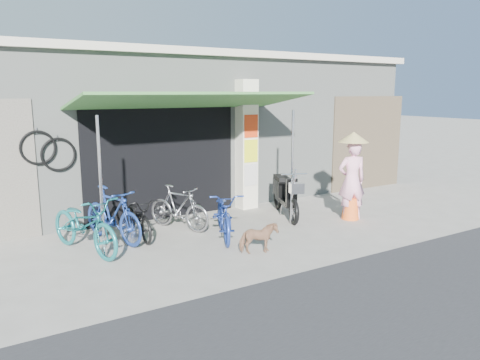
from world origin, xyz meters
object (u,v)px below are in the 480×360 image
bike_silver (178,207)px  moped (285,194)px  bike_black (138,217)px  bike_navy (224,214)px  bike_teal (85,224)px  street_dog (259,238)px  bike_blue (113,215)px  nun (352,177)px

bike_silver → moped: moped is taller
bike_black → bike_navy: (1.38, -0.85, 0.07)m
bike_teal → moped: (4.37, 0.16, -0.01)m
bike_navy → street_dog: bearing=-63.9°
bike_black → street_dog: size_ratio=2.34×
street_dog → moped: bearing=-29.8°
bike_black → bike_silver: bike_silver is taller
bike_blue → moped: 3.79m
bike_silver → bike_teal: bearing=166.8°
bike_blue → bike_navy: bearing=-42.4°
bike_teal → bike_silver: size_ratio=1.28×
bike_blue → nun: 4.99m
bike_navy → moped: moped is taller
street_dog → nun: 3.10m
bike_black → nun: size_ratio=0.79×
bike_navy → street_dog: size_ratio=2.73×
bike_teal → street_dog: (2.51, -1.58, -0.23)m
moped → bike_black: bearing=-161.3°
bike_blue → bike_black: bearing=-18.7°
bike_black → moped: size_ratio=0.82×
bike_black → street_dog: bike_black is taller
bike_navy → street_dog: (0.06, -1.09, -0.19)m
bike_black → bike_silver: bearing=8.6°
bike_blue → bike_navy: (1.86, -0.85, -0.05)m
bike_blue → street_dog: 2.74m
street_dog → moped: size_ratio=0.35×
bike_blue → bike_black: bike_blue is taller
bike_blue → bike_navy: size_ratio=0.97×
bike_navy → nun: (2.98, -0.29, 0.47)m
bike_blue → nun: bearing=-31.0°
bike_black → nun: 4.54m
moped → bike_silver: bearing=-164.8°
bike_blue → bike_silver: 1.35m
bike_navy → bike_black: bearing=171.7°
bike_teal → bike_black: size_ratio=1.27×
bike_blue → nun: (4.84, -1.14, 0.42)m
bike_black → bike_navy: bike_navy is taller
bike_teal → street_dog: bike_teal is taller
nun → bike_teal: bearing=10.5°
bike_blue → moped: moped is taller
bike_teal → street_dog: bearing=-50.2°
bike_navy → nun: size_ratio=0.92×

